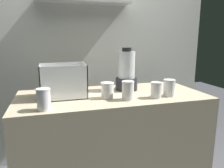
{
  "coord_description": "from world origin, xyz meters",
  "views": [
    {
      "loc": [
        -0.44,
        -1.52,
        1.31
      ],
      "look_at": [
        0.0,
        0.0,
        0.98
      ],
      "focal_mm": 34.51,
      "sensor_mm": 36.0,
      "label": 1
    }
  ],
  "objects_px": {
    "carrot_display_bin": "(64,87)",
    "juice_cup_pomegranate_right": "(156,91)",
    "juice_cup_beet_middle": "(128,92)",
    "juice_cup_orange_left": "(107,91)",
    "juice_cup_mango_far_right": "(169,89)",
    "blender_pitcher": "(127,73)",
    "juice_cup_carrot_far_left": "(44,100)"
  },
  "relations": [
    {
      "from": "blender_pitcher",
      "to": "juice_cup_mango_far_right",
      "type": "bearing_deg",
      "value": -49.26
    },
    {
      "from": "juice_cup_beet_middle",
      "to": "juice_cup_mango_far_right",
      "type": "xyz_separation_m",
      "value": [
        0.32,
        0.01,
        -0.0
      ]
    },
    {
      "from": "juice_cup_beet_middle",
      "to": "carrot_display_bin",
      "type": "bearing_deg",
      "value": 154.06
    },
    {
      "from": "carrot_display_bin",
      "to": "juice_cup_pomegranate_right",
      "type": "relative_size",
      "value": 2.78
    },
    {
      "from": "carrot_display_bin",
      "to": "juice_cup_pomegranate_right",
      "type": "bearing_deg",
      "value": -18.68
    },
    {
      "from": "blender_pitcher",
      "to": "juice_cup_beet_middle",
      "type": "relative_size",
      "value": 2.63
    },
    {
      "from": "blender_pitcher",
      "to": "juice_cup_beet_middle",
      "type": "distance_m",
      "value": 0.31
    },
    {
      "from": "juice_cup_mango_far_right",
      "to": "juice_cup_pomegranate_right",
      "type": "bearing_deg",
      "value": -170.25
    },
    {
      "from": "carrot_display_bin",
      "to": "juice_cup_carrot_far_left",
      "type": "relative_size",
      "value": 2.41
    },
    {
      "from": "juice_cup_beet_middle",
      "to": "blender_pitcher",
      "type": "bearing_deg",
      "value": 72.08
    },
    {
      "from": "carrot_display_bin",
      "to": "juice_cup_carrot_far_left",
      "type": "distance_m",
      "value": 0.31
    },
    {
      "from": "juice_cup_pomegranate_right",
      "to": "blender_pitcher",
      "type": "bearing_deg",
      "value": 112.34
    },
    {
      "from": "juice_cup_orange_left",
      "to": "carrot_display_bin",
      "type": "bearing_deg",
      "value": 157.71
    },
    {
      "from": "juice_cup_mango_far_right",
      "to": "carrot_display_bin",
      "type": "bearing_deg",
      "value": 165.46
    },
    {
      "from": "juice_cup_carrot_far_left",
      "to": "juice_cup_pomegranate_right",
      "type": "bearing_deg",
      "value": 4.7
    },
    {
      "from": "juice_cup_carrot_far_left",
      "to": "juice_cup_mango_far_right",
      "type": "relative_size",
      "value": 1.07
    },
    {
      "from": "blender_pitcher",
      "to": "juice_cup_beet_middle",
      "type": "height_order",
      "value": "blender_pitcher"
    },
    {
      "from": "juice_cup_orange_left",
      "to": "juice_cup_beet_middle",
      "type": "distance_m",
      "value": 0.15
    },
    {
      "from": "juice_cup_beet_middle",
      "to": "juice_cup_pomegranate_right",
      "type": "relative_size",
      "value": 1.15
    },
    {
      "from": "juice_cup_orange_left",
      "to": "juice_cup_pomegranate_right",
      "type": "bearing_deg",
      "value": -15.39
    },
    {
      "from": "blender_pitcher",
      "to": "carrot_display_bin",
      "type": "bearing_deg",
      "value": -171.05
    },
    {
      "from": "juice_cup_beet_middle",
      "to": "juice_cup_pomegranate_right",
      "type": "height_order",
      "value": "juice_cup_beet_middle"
    },
    {
      "from": "juice_cup_orange_left",
      "to": "juice_cup_beet_middle",
      "type": "bearing_deg",
      "value": -33.71
    },
    {
      "from": "juice_cup_orange_left",
      "to": "juice_cup_beet_middle",
      "type": "xyz_separation_m",
      "value": [
        0.12,
        -0.08,
        0.0
      ]
    },
    {
      "from": "carrot_display_bin",
      "to": "juice_cup_orange_left",
      "type": "height_order",
      "value": "carrot_display_bin"
    },
    {
      "from": "blender_pitcher",
      "to": "juice_cup_pomegranate_right",
      "type": "relative_size",
      "value": 3.03
    },
    {
      "from": "blender_pitcher",
      "to": "juice_cup_orange_left",
      "type": "height_order",
      "value": "blender_pitcher"
    },
    {
      "from": "blender_pitcher",
      "to": "juice_cup_carrot_far_left",
      "type": "relative_size",
      "value": 2.62
    },
    {
      "from": "blender_pitcher",
      "to": "juice_cup_pomegranate_right",
      "type": "bearing_deg",
      "value": -67.66
    },
    {
      "from": "juice_cup_pomegranate_right",
      "to": "juice_cup_mango_far_right",
      "type": "bearing_deg",
      "value": 9.75
    },
    {
      "from": "blender_pitcher",
      "to": "juice_cup_beet_middle",
      "type": "bearing_deg",
      "value": -107.92
    },
    {
      "from": "juice_cup_orange_left",
      "to": "juice_cup_mango_far_right",
      "type": "height_order",
      "value": "juice_cup_mango_far_right"
    }
  ]
}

